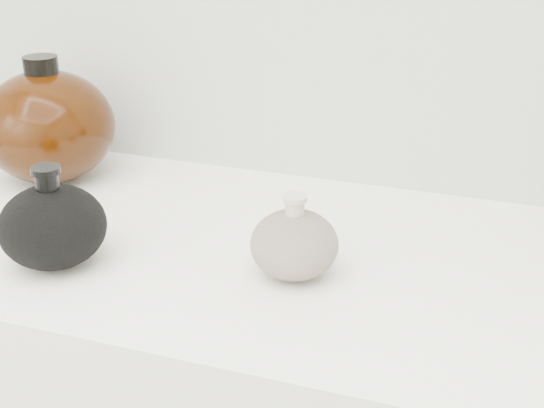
% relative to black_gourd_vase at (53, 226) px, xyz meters
% --- Properties ---
extents(black_gourd_vase, '(0.13, 0.13, 0.12)m').
position_rel_black_gourd_vase_xyz_m(black_gourd_vase, '(0.00, 0.00, 0.00)').
color(black_gourd_vase, black).
rests_on(black_gourd_vase, display_counter).
extents(cream_gourd_vase, '(0.12, 0.12, 0.10)m').
position_rel_black_gourd_vase_xyz_m(cream_gourd_vase, '(0.28, 0.07, -0.01)').
color(cream_gourd_vase, beige).
rests_on(cream_gourd_vase, display_counter).
extents(left_round_pot, '(0.26, 0.26, 0.19)m').
position_rel_black_gourd_vase_xyz_m(left_round_pot, '(-0.16, 0.24, 0.03)').
color(left_round_pot, black).
rests_on(left_round_pot, display_counter).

